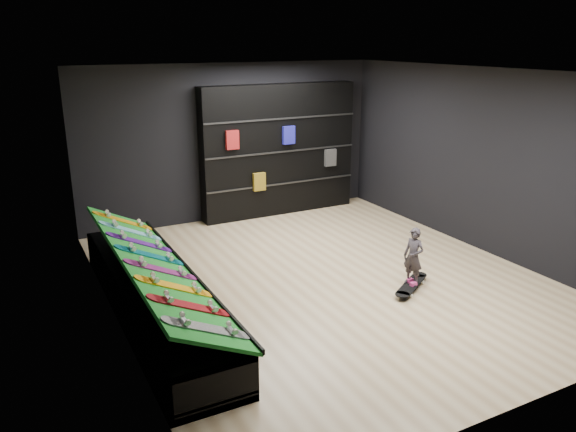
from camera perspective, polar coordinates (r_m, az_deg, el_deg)
name	(u,v)px	position (r m, az deg, el deg)	size (l,w,h in m)	color
floor	(324,279)	(8.45, 3.66, -6.36)	(6.00, 7.00, 0.01)	#C7AF86
ceiling	(328,72)	(7.73, 4.10, 14.40)	(6.00, 7.00, 0.01)	white
wall_back	(232,142)	(11.03, -5.70, 7.46)	(6.00, 0.02, 3.00)	black
wall_front	(531,266)	(5.44, 23.47, -4.70)	(6.00, 0.02, 3.00)	black
wall_left	(108,210)	(6.93, -17.83, 0.60)	(0.02, 7.00, 3.00)	black
wall_right	(481,161)	(9.83, 19.05, 5.33)	(0.02, 7.00, 3.00)	black
display_rack	(154,298)	(7.46, -13.50, -8.14)	(0.90, 4.50, 0.50)	black
turf_ramp	(155,264)	(7.28, -13.38, -4.80)	(1.00, 4.50, 0.04)	#106819
back_shelving	(279,150)	(11.28, -0.94, 6.71)	(3.24, 0.38, 2.59)	black
floor_skateboard	(411,287)	(8.27, 12.42, -7.01)	(0.98, 0.22, 0.09)	black
child	(413,267)	(8.15, 12.55, -5.11)	(0.19, 0.13, 0.50)	black
display_board_0	(207,328)	(5.62, -8.22, -11.20)	(0.98, 0.22, 0.09)	black
display_board_1	(190,306)	(6.08, -9.97, -8.95)	(0.98, 0.22, 0.09)	red
display_board_2	(175,286)	(6.55, -11.45, -7.02)	(0.98, 0.22, 0.09)	yellow
display_board_3	(162,270)	(7.03, -12.73, -5.34)	(0.98, 0.22, 0.09)	#2626BF
display_board_4	(150,255)	(7.52, -13.83, -3.88)	(0.98, 0.22, 0.09)	#0C8C99
display_board_5	(140,242)	(8.02, -14.80, -2.60)	(0.98, 0.22, 0.09)	purple
display_board_6	(131,231)	(8.52, -15.64, -1.46)	(0.98, 0.22, 0.09)	#0CB2E5
display_board_7	(123,221)	(9.03, -16.40, -0.46)	(0.98, 0.22, 0.09)	orange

